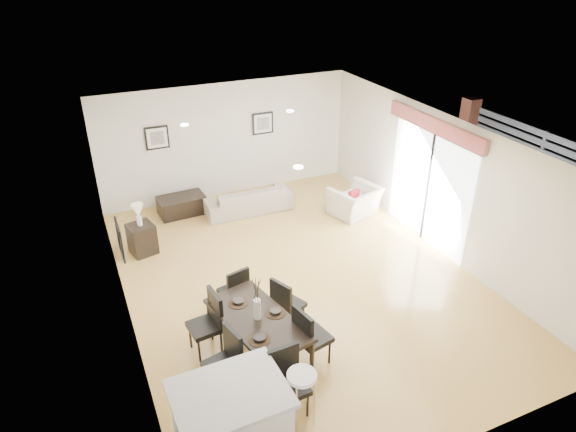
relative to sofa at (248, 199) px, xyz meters
name	(u,v)px	position (x,y,z in m)	size (l,w,h in m)	color
ground	(299,278)	(-0.08, -2.91, -0.29)	(8.00, 8.00, 0.00)	tan
wall_back	(227,140)	(-0.08, 1.09, 1.06)	(6.00, 0.04, 2.70)	silver
wall_front	(456,370)	(-0.08, -6.91, 1.06)	(6.00, 0.04, 2.70)	silver
wall_left	(119,251)	(-3.08, -2.91, 1.06)	(0.04, 8.00, 2.70)	silver
wall_right	(440,183)	(2.92, -2.91, 1.06)	(0.04, 8.00, 2.70)	silver
ceiling	(300,138)	(-0.08, -2.91, 2.41)	(6.00, 8.00, 0.02)	white
sofa	(248,199)	(0.00, 0.00, 0.00)	(1.98, 0.77, 0.58)	#A19282
armchair	(355,201)	(2.13, -1.14, 0.04)	(1.01, 0.88, 0.66)	beige
courtyard_plant_a	(530,202)	(5.64, -2.81, 0.05)	(0.61, 0.53, 0.68)	#325223
courtyard_plant_b	(518,193)	(5.82, -2.29, 0.01)	(0.34, 0.34, 0.60)	#325223
dining_table	(258,322)	(-1.47, -4.48, 0.35)	(1.19, 1.84, 0.71)	black
dining_chair_wnear	(227,358)	(-2.07, -4.89, 0.25)	(0.52, 0.52, 0.97)	black
dining_chair_wfar	(209,319)	(-2.06, -4.05, 0.27)	(0.50, 0.50, 1.00)	black
dining_chair_enear	(308,334)	(-0.87, -4.92, 0.26)	(0.53, 0.53, 0.99)	black
dining_chair_efar	(285,302)	(-0.86, -4.09, 0.23)	(0.55, 0.55, 0.94)	black
dining_chair_head	(287,377)	(-1.47, -5.53, 0.25)	(0.45, 0.45, 0.96)	black
dining_chair_foot	(236,289)	(-1.45, -3.42, 0.21)	(0.49, 0.49, 0.90)	black
vase	(257,301)	(-1.47, -4.48, 0.72)	(0.73, 1.19, 0.67)	white
coffee_table	(182,205)	(-1.41, 0.48, -0.08)	(1.02, 0.61, 0.41)	black
side_table	(142,239)	(-2.51, -0.86, 0.02)	(0.46, 0.46, 0.62)	black
table_lamp	(138,212)	(-2.51, -0.86, 0.62)	(0.24, 0.24, 0.45)	white
cushion	(354,196)	(2.04, -1.24, 0.22)	(0.27, 0.09, 0.27)	maroon
kitchen_island	(232,420)	(-2.32, -5.81, 0.18)	(1.35, 1.05, 0.93)	silver
bar_stool	(302,381)	(-1.40, -5.81, 0.41)	(0.37, 0.37, 0.82)	white
framed_print_back_left	(157,138)	(-1.68, 1.06, 1.36)	(0.52, 0.04, 0.52)	black
framed_print_back_right	(263,123)	(0.82, 1.06, 1.36)	(0.52, 0.04, 0.52)	black
framed_print_left_wall	(120,240)	(-3.05, -3.11, 1.36)	(0.04, 0.52, 0.52)	black
sliding_door	(431,163)	(2.88, -2.61, 1.38)	(0.12, 2.70, 2.57)	white
courtyard	(523,163)	(6.09, -2.04, 0.63)	(6.00, 6.00, 2.00)	gray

